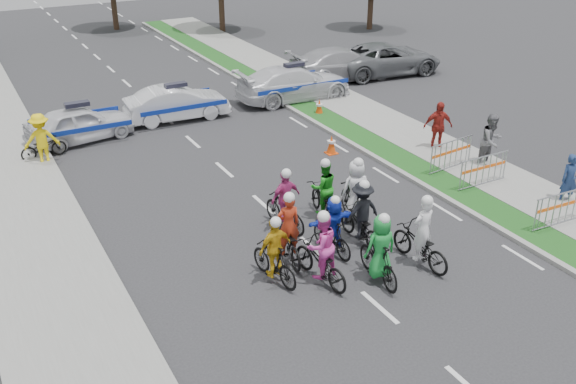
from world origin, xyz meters
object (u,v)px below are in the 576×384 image
cone_1 (319,107)px  rider_5 (333,229)px  spectator_0 (570,180)px  cone_0 (331,145)px  barrier_2 (451,156)px  rider_4 (361,219)px  rider_9 (285,206)px  parked_bike (43,147)px  civilian_sedan (342,64)px  police_car_0 (80,124)px  rider_7 (355,197)px  police_car_1 (177,103)px  police_car_2 (294,83)px  barrier_0 (560,210)px  rider_0 (421,242)px  marshal_hiviz (41,139)px  rider_1 (379,255)px  barrier_1 (483,172)px  rider_3 (275,256)px  rider_6 (288,237)px  rider_2 (321,256)px  rider_8 (323,196)px  spectator_2 (438,127)px  spectator_1 (491,141)px  civilian_suv (386,59)px

cone_1 → rider_5: bearing=-119.4°
spectator_0 → cone_0: bearing=140.5°
barrier_2 → rider_4: bearing=-155.0°
rider_9 → parked_bike: 10.05m
civilian_sedan → cone_0: bearing=148.6°
rider_9 → police_car_0: 10.40m
rider_7 → police_car_1: rider_7 is taller
police_car_2 → barrier_0: police_car_2 is taller
rider_0 → cone_1: bearing=-113.6°
rider_9 → cone_0: bearing=-143.7°
marshal_hiviz → barrier_2: size_ratio=0.91×
rider_1 → rider_7: (1.21, 2.86, 0.04)m
rider_4 → police_car_2: 12.93m
rider_4 → parked_bike: 12.20m
barrier_1 → cone_0: size_ratio=2.86×
rider_3 → rider_6: 1.08m
rider_3 → police_car_1: bearing=-108.9°
police_car_2 → cone_0: bearing=165.0°
rider_5 → marshal_hiviz: 11.40m
rider_0 → rider_4: rider_0 is taller
police_car_2 → civilian_sedan: size_ratio=0.97×
rider_2 → spectator_0: 8.82m
rider_8 → police_car_0: bearing=-51.9°
spectator_2 → barrier_2: 1.93m
rider_7 → spectator_1: 6.42m
rider_0 → rider_9: bearing=-62.0°
rider_6 → marshal_hiviz: size_ratio=1.10×
rider_5 → spectator_2: bearing=-153.6°
police_car_0 → cone_0: size_ratio=5.74×
spectator_0 → barrier_0: size_ratio=0.80×
rider_8 → rider_3: bearing=51.1°
civilian_sedan → spectator_1: spectator_1 is taller
police_car_2 → spectator_0: (2.24, -13.11, 0.03)m
police_car_1 → spectator_0: (7.77, -13.08, 0.11)m
spectator_0 → spectator_2: spectator_2 is taller
barrier_2 → barrier_1: bearing=-90.0°
rider_9 → spectator_2: (7.67, 2.56, 0.20)m
rider_3 → barrier_2: size_ratio=0.91×
rider_8 → parked_bike: size_ratio=1.22×
cone_0 → rider_4: bearing=-115.2°
rider_8 → barrier_0: size_ratio=0.98×
cone_0 → cone_1: size_ratio=1.00×
rider_7 → civilian_sedan: 14.90m
rider_7 → parked_bike: size_ratio=1.26×
civilian_sedan → rider_3: bearing=145.6°
barrier_1 → rider_9: bearing=174.5°
rider_8 → police_car_0: rider_8 is taller
rider_9 → civilian_suv: size_ratio=0.33×
rider_7 → cone_0: 5.22m
rider_4 → rider_9: size_ratio=1.01×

